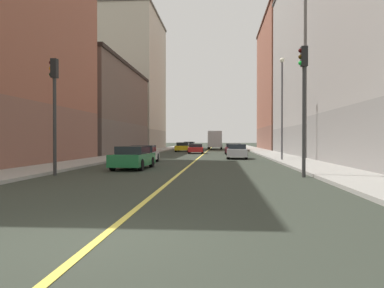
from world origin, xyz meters
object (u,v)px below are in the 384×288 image
(traffic_light_left_near, at_px, (304,93))
(car_yellow, at_px, (183,147))
(building_left_mid, at_px, (324,63))
(car_white, at_px, (144,154))
(car_green, at_px, (133,158))
(building_right_distant, at_px, (135,83))
(building_right_midblock, at_px, (96,109))
(car_red, at_px, (196,149))
(car_silver, at_px, (237,151))
(traffic_light_right_near, at_px, (54,99))
(box_truck, at_px, (215,140))
(street_lamp_left_near, at_px, (282,99))
(building_left_far, at_px, (289,84))
(car_teal, at_px, (189,146))
(car_maroon, at_px, (233,149))

(traffic_light_left_near, distance_m, car_yellow, 38.40)
(building_left_mid, height_order, car_white, building_left_mid)
(car_green, bearing_deg, building_right_distant, 102.47)
(car_white, bearing_deg, building_right_midblock, 117.05)
(building_left_mid, bearing_deg, building_right_distant, 137.06)
(car_red, distance_m, car_silver, 13.56)
(traffic_light_left_near, xyz_separation_m, car_red, (-6.79, 29.63, -3.22))
(traffic_light_right_near, bearing_deg, traffic_light_left_near, 0.00)
(traffic_light_left_near, bearing_deg, box_truck, 95.41)
(building_right_distant, bearing_deg, car_silver, -64.22)
(traffic_light_right_near, height_order, car_green, traffic_light_right_near)
(street_lamp_left_near, height_order, car_silver, street_lamp_left_near)
(building_left_far, height_order, building_right_midblock, building_left_far)
(building_left_far, xyz_separation_m, traffic_light_left_near, (-7.85, -50.06, -7.37))
(car_white, bearing_deg, building_left_far, 66.48)
(car_green, relative_size, car_silver, 1.07)
(building_right_distant, relative_size, car_yellow, 5.72)
(traffic_light_right_near, xyz_separation_m, car_green, (2.80, 4.28, -2.94))
(car_silver, distance_m, car_teal, 32.39)
(building_left_far, bearing_deg, building_right_distant, 175.35)
(traffic_light_right_near, height_order, street_lamp_left_near, street_lamp_left_near)
(car_white, relative_size, car_silver, 1.00)
(street_lamp_left_near, bearing_deg, car_maroon, 102.69)
(traffic_light_left_near, xyz_separation_m, car_white, (-9.40, 10.43, -3.20))
(building_left_mid, distance_m, box_truck, 27.79)
(building_right_distant, bearing_deg, street_lamp_left_near, -62.65)
(building_right_distant, bearing_deg, traffic_light_right_near, -81.50)
(traffic_light_left_near, relative_size, car_green, 1.34)
(building_left_far, distance_m, car_teal, 20.03)
(building_left_far, distance_m, box_truck, 15.79)
(traffic_light_left_near, distance_m, car_silver, 17.29)
(building_right_distant, distance_m, traffic_light_left_near, 56.37)
(traffic_light_right_near, distance_m, car_yellow, 37.37)
(building_left_far, distance_m, traffic_light_left_near, 51.21)
(car_silver, distance_m, box_truck, 33.41)
(car_maroon, bearing_deg, car_silver, -89.98)
(car_teal, bearing_deg, building_right_distant, 159.87)
(traffic_light_right_near, distance_m, car_white, 11.06)
(car_maroon, xyz_separation_m, car_yellow, (-6.82, 9.70, 0.03))
(car_green, bearing_deg, car_teal, 90.43)
(building_right_midblock, bearing_deg, traffic_light_right_near, -75.40)
(building_left_mid, relative_size, traffic_light_right_near, 3.73)
(car_maroon, height_order, car_teal, car_teal)
(building_right_midblock, distance_m, car_silver, 22.14)
(building_right_distant, height_order, car_teal, building_right_distant)
(building_right_distant, height_order, traffic_light_right_near, building_right_distant)
(building_left_mid, distance_m, building_left_far, 23.16)
(building_left_mid, bearing_deg, building_right_midblock, 173.52)
(car_green, bearing_deg, building_left_mid, 53.70)
(building_right_distant, distance_m, box_truck, 18.10)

